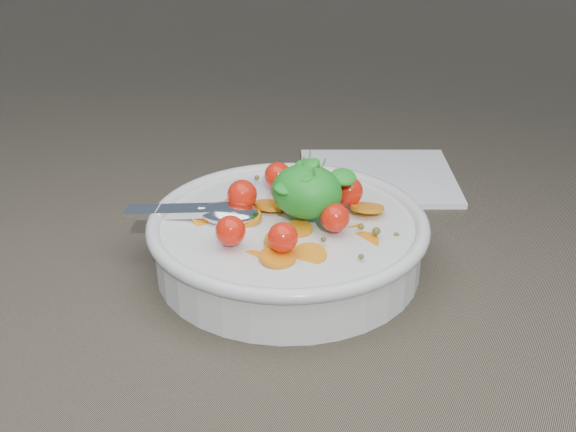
% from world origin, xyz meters
% --- Properties ---
extents(ground, '(6.00, 6.00, 0.00)m').
position_xyz_m(ground, '(0.00, 0.00, 0.00)').
color(ground, brown).
rests_on(ground, ground).
extents(bowl, '(0.25, 0.23, 0.10)m').
position_xyz_m(bowl, '(-0.03, 0.01, 0.03)').
color(bowl, silver).
rests_on(bowl, ground).
extents(napkin, '(0.21, 0.20, 0.01)m').
position_xyz_m(napkin, '(-0.02, 0.21, 0.00)').
color(napkin, white).
rests_on(napkin, ground).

